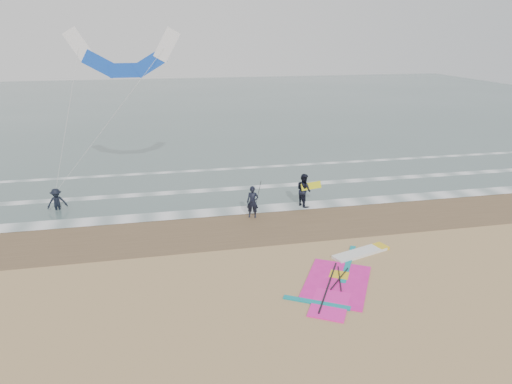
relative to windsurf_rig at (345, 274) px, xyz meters
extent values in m
plane|color=tan|center=(-0.80, -0.23, -0.04)|extent=(120.00, 120.00, 0.00)
cube|color=#47605E|center=(-0.80, 47.77, -0.03)|extent=(120.00, 80.00, 0.02)
cube|color=brown|center=(-0.80, 5.77, -0.03)|extent=(120.00, 5.00, 0.01)
cube|color=white|center=(-0.80, 7.97, -0.01)|extent=(120.00, 1.20, 0.02)
cube|color=white|center=(-0.80, 11.77, -0.01)|extent=(120.00, 0.70, 0.02)
cube|color=white|center=(-0.80, 16.27, -0.01)|extent=(120.00, 0.50, 0.01)
cube|color=white|center=(1.39, 1.63, 0.03)|extent=(2.80, 1.48, 0.13)
cube|color=yellow|center=(2.58, 2.01, 0.03)|extent=(0.67, 0.77, 0.14)
cube|color=#FF20A5|center=(-0.57, -0.55, -0.02)|extent=(3.82, 4.22, 0.04)
cube|color=#FF20A5|center=(-1.39, -1.96, -0.01)|extent=(2.11, 2.35, 0.05)
cube|color=#0C8C99|center=(0.51, 0.87, -0.01)|extent=(1.95, 3.14, 0.05)
cube|color=#0C8C99|center=(-1.83, -1.74, -0.01)|extent=(2.29, 1.46, 0.05)
cube|color=yellow|center=(-0.25, 0.00, -0.01)|extent=(0.99, 0.95, 0.06)
cylinder|color=black|center=(-1.01, -0.76, 0.02)|extent=(2.02, 3.43, 0.07)
cylinder|color=black|center=(-0.36, -0.33, 0.04)|extent=(1.34, 1.49, 0.04)
cylinder|color=black|center=(-0.36, -0.33, 0.04)|extent=(0.65, 1.88, 0.04)
imported|color=black|center=(-2.50, 6.90, 0.84)|extent=(0.75, 0.61, 1.76)
imported|color=black|center=(0.70, 7.98, 0.93)|extent=(1.00, 1.13, 1.94)
imported|color=black|center=(-13.05, 10.10, 0.78)|extent=(1.19, 0.87, 1.64)
cylinder|color=black|center=(-2.20, 6.90, 1.25)|extent=(0.17, 0.86, 1.82)
cube|color=yellow|center=(1.10, 7.88, 1.19)|extent=(1.30, 0.51, 0.39)
cube|color=white|center=(-11.28, 12.91, 8.75)|extent=(1.66, 0.13, 2.04)
cube|color=blue|center=(-10.25, 12.91, 7.72)|extent=(2.04, 0.14, 1.66)
cube|color=blue|center=(-8.84, 12.91, 7.34)|extent=(1.88, 0.14, 0.83)
cube|color=blue|center=(-7.44, 12.91, 7.72)|extent=(2.04, 0.14, 1.66)
cube|color=white|center=(-6.41, 12.91, 8.75)|extent=(1.66, 0.13, 2.04)
cylinder|color=beige|center=(-12.16, 11.51, 4.89)|extent=(1.79, 2.83, 7.72)
cylinder|color=beige|center=(-9.73, 11.51, 4.89)|extent=(6.66, 2.83, 7.72)
camera|label=1|loc=(-6.98, -15.54, 9.44)|focal=32.00mm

